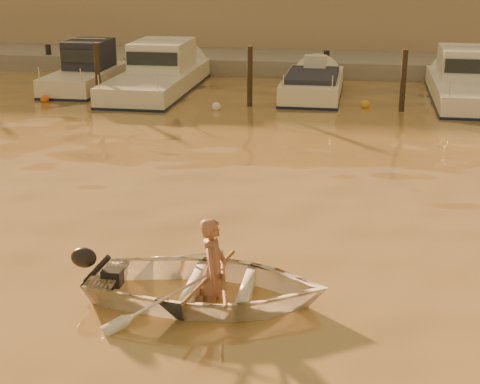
% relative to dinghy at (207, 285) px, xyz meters
% --- Properties ---
extents(ground_plane, '(160.00, 160.00, 0.00)m').
position_rel_dinghy_xyz_m(ground_plane, '(-1.36, 0.45, -0.26)').
color(ground_plane, olive).
rests_on(ground_plane, ground).
extents(dinghy, '(3.66, 2.63, 0.75)m').
position_rel_dinghy_xyz_m(dinghy, '(0.00, 0.00, 0.00)').
color(dinghy, white).
rests_on(dinghy, ground_plane).
extents(person, '(0.40, 0.60, 1.63)m').
position_rel_dinghy_xyz_m(person, '(0.10, 0.00, 0.26)').
color(person, '#945F4A').
rests_on(person, dinghy).
extents(outboard_motor, '(0.90, 0.41, 0.70)m').
position_rel_dinghy_xyz_m(outboard_motor, '(-1.50, -0.02, 0.02)').
color(outboard_motor, black).
rests_on(outboard_motor, dinghy).
extents(oar_port, '(0.52, 2.06, 0.13)m').
position_rel_dinghy_xyz_m(oar_port, '(0.25, 0.00, 0.16)').
color(oar_port, brown).
rests_on(oar_port, dinghy).
extents(oar_starboard, '(0.40, 2.08, 0.13)m').
position_rel_dinghy_xyz_m(oar_starboard, '(0.05, 0.00, 0.16)').
color(oar_starboard, brown).
rests_on(oar_starboard, dinghy).
extents(moored_boat_1, '(1.90, 5.76, 1.75)m').
position_rel_dinghy_xyz_m(moored_boat_1, '(-8.17, 16.45, 0.37)').
color(moored_boat_1, beige).
rests_on(moored_boat_1, ground_plane).
extents(moored_boat_2, '(2.47, 8.21, 1.75)m').
position_rel_dinghy_xyz_m(moored_boat_2, '(-5.35, 16.45, 0.37)').
color(moored_boat_2, silver).
rests_on(moored_boat_2, ground_plane).
extents(moored_boat_3, '(2.00, 5.80, 0.95)m').
position_rel_dinghy_xyz_m(moored_boat_3, '(0.38, 16.45, -0.03)').
color(moored_boat_3, '#F1E6C9').
rests_on(moored_boat_3, ground_plane).
extents(moored_boat_4, '(2.39, 7.32, 1.75)m').
position_rel_dinghy_xyz_m(moored_boat_4, '(5.77, 16.45, 0.37)').
color(moored_boat_4, white).
rests_on(moored_boat_4, ground_plane).
extents(piling_1, '(0.18, 0.18, 2.20)m').
position_rel_dinghy_xyz_m(piling_1, '(-6.86, 14.25, 0.64)').
color(piling_1, '#2D2319').
rests_on(piling_1, ground_plane).
extents(piling_2, '(0.18, 0.18, 2.20)m').
position_rel_dinghy_xyz_m(piling_2, '(-1.56, 14.25, 0.64)').
color(piling_2, '#2D2319').
rests_on(piling_2, ground_plane).
extents(piling_3, '(0.18, 0.18, 2.20)m').
position_rel_dinghy_xyz_m(piling_3, '(3.44, 14.25, 0.64)').
color(piling_3, '#2D2319').
rests_on(piling_3, ground_plane).
extents(fender_b, '(0.30, 0.30, 0.30)m').
position_rel_dinghy_xyz_m(fender_b, '(-8.64, 13.75, -0.16)').
color(fender_b, '#D95B19').
rests_on(fender_b, ground_plane).
extents(fender_c, '(0.30, 0.30, 0.30)m').
position_rel_dinghy_xyz_m(fender_c, '(-2.55, 13.48, -0.16)').
color(fender_c, silver).
rests_on(fender_c, ground_plane).
extents(fender_d, '(0.30, 0.30, 0.30)m').
position_rel_dinghy_xyz_m(fender_d, '(2.28, 14.64, -0.16)').
color(fender_d, orange).
rests_on(fender_d, ground_plane).
extents(quay, '(52.00, 4.00, 1.00)m').
position_rel_dinghy_xyz_m(quay, '(-1.36, 21.95, -0.11)').
color(quay, gray).
rests_on(quay, ground_plane).
extents(waterfront_building, '(46.00, 7.00, 4.80)m').
position_rel_dinghy_xyz_m(waterfront_building, '(-1.36, 27.45, 2.14)').
color(waterfront_building, '#9E8466').
rests_on(waterfront_building, quay).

